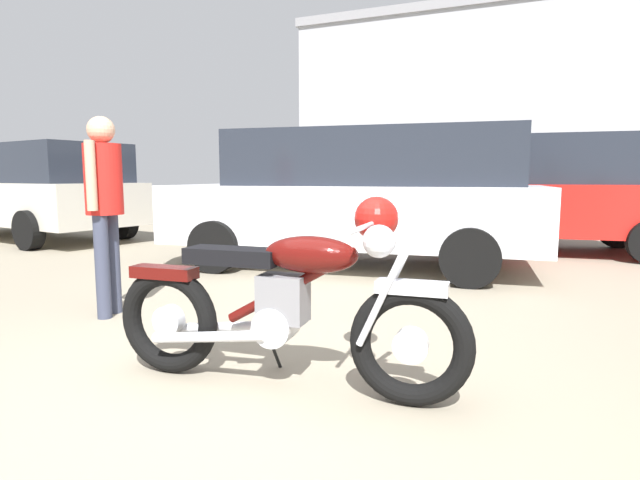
{
  "coord_description": "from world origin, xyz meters",
  "views": [
    {
      "loc": [
        1.57,
        -2.01,
        1.17
      ],
      "look_at": [
        -0.05,
        1.34,
        0.71
      ],
      "focal_mm": 28.75,
      "sensor_mm": 36.0,
      "label": 1
    }
  ],
  "objects_px": {
    "pale_sedan_back": "(34,189)",
    "dark_sedan_left": "(410,189)",
    "blue_hatchback_right": "(462,185)",
    "white_estate_far": "(554,193)",
    "vintage_motorcycle": "(291,301)",
    "silver_sedan_mid": "(359,195)",
    "bystander": "(104,195)"
  },
  "relations": [
    {
      "from": "pale_sedan_back",
      "to": "dark_sedan_left",
      "type": "height_order",
      "value": "dark_sedan_left"
    },
    {
      "from": "blue_hatchback_right",
      "to": "white_estate_far",
      "type": "bearing_deg",
      "value": -68.7
    },
    {
      "from": "vintage_motorcycle",
      "to": "dark_sedan_left",
      "type": "distance_m",
      "value": 7.8
    },
    {
      "from": "white_estate_far",
      "to": "silver_sedan_mid",
      "type": "xyz_separation_m",
      "value": [
        -2.22,
        -2.55,
        0.02
      ]
    },
    {
      "from": "vintage_motorcycle",
      "to": "bystander",
      "type": "relative_size",
      "value": 1.25
    },
    {
      "from": "silver_sedan_mid",
      "to": "dark_sedan_left",
      "type": "distance_m",
      "value": 3.92
    },
    {
      "from": "pale_sedan_back",
      "to": "silver_sedan_mid",
      "type": "relative_size",
      "value": 0.99
    },
    {
      "from": "bystander",
      "to": "vintage_motorcycle",
      "type": "bearing_deg",
      "value": -37.37
    },
    {
      "from": "white_estate_far",
      "to": "blue_hatchback_right",
      "type": "relative_size",
      "value": 0.86
    },
    {
      "from": "pale_sedan_back",
      "to": "white_estate_far",
      "type": "bearing_deg",
      "value": -158.11
    },
    {
      "from": "vintage_motorcycle",
      "to": "white_estate_far",
      "type": "bearing_deg",
      "value": 72.23
    },
    {
      "from": "silver_sedan_mid",
      "to": "dark_sedan_left",
      "type": "relative_size",
      "value": 1.23
    },
    {
      "from": "blue_hatchback_right",
      "to": "pale_sedan_back",
      "type": "bearing_deg",
      "value": -133.82
    },
    {
      "from": "pale_sedan_back",
      "to": "blue_hatchback_right",
      "type": "relative_size",
      "value": 1.02
    },
    {
      "from": "white_estate_far",
      "to": "silver_sedan_mid",
      "type": "distance_m",
      "value": 3.38
    },
    {
      "from": "vintage_motorcycle",
      "to": "blue_hatchback_right",
      "type": "bearing_deg",
      "value": 88.57
    },
    {
      "from": "silver_sedan_mid",
      "to": "white_estate_far",
      "type": "bearing_deg",
      "value": -140.43
    },
    {
      "from": "bystander",
      "to": "pale_sedan_back",
      "type": "xyz_separation_m",
      "value": [
        -5.55,
        3.28,
        -0.08
      ]
    },
    {
      "from": "vintage_motorcycle",
      "to": "dark_sedan_left",
      "type": "bearing_deg",
      "value": 93.73
    },
    {
      "from": "blue_hatchback_right",
      "to": "silver_sedan_mid",
      "type": "relative_size",
      "value": 0.97
    },
    {
      "from": "bystander",
      "to": "dark_sedan_left",
      "type": "relative_size",
      "value": 0.41
    },
    {
      "from": "bystander",
      "to": "white_estate_far",
      "type": "xyz_separation_m",
      "value": [
        3.26,
        5.65,
        -0.1
      ]
    },
    {
      "from": "vintage_motorcycle",
      "to": "bystander",
      "type": "bearing_deg",
      "value": 155.86
    },
    {
      "from": "bystander",
      "to": "dark_sedan_left",
      "type": "bearing_deg",
      "value": 64.41
    },
    {
      "from": "white_estate_far",
      "to": "pale_sedan_back",
      "type": "relative_size",
      "value": 0.84
    },
    {
      "from": "vintage_motorcycle",
      "to": "white_estate_far",
      "type": "relative_size",
      "value": 0.5
    },
    {
      "from": "pale_sedan_back",
      "to": "silver_sedan_mid",
      "type": "height_order",
      "value": "same"
    },
    {
      "from": "silver_sedan_mid",
      "to": "pale_sedan_back",
      "type": "bearing_deg",
      "value": -10.93
    },
    {
      "from": "bystander",
      "to": "silver_sedan_mid",
      "type": "xyz_separation_m",
      "value": [
        1.04,
        3.11,
        -0.08
      ]
    },
    {
      "from": "silver_sedan_mid",
      "to": "dark_sedan_left",
      "type": "xyz_separation_m",
      "value": [
        -0.44,
        3.9,
        -0.02
      ]
    },
    {
      "from": "vintage_motorcycle",
      "to": "white_estate_far",
      "type": "distance_m",
      "value": 6.4
    },
    {
      "from": "blue_hatchback_right",
      "to": "dark_sedan_left",
      "type": "relative_size",
      "value": 1.19
    }
  ]
}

